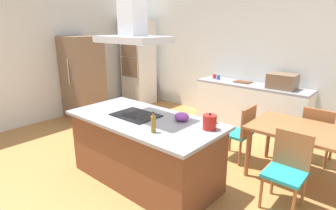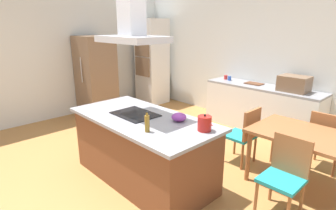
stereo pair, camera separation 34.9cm
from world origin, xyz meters
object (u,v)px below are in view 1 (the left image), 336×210
object	(u,v)px
dining_table	(306,135)
refrigerator	(83,78)
mixing_bowl	(182,117)
coffee_mug_blue	(218,77)
olive_oil_bottle	(153,124)
wall_oven_stack	(138,62)
cooktop	(136,115)
tea_kettle	(210,122)
coffee_mug_red	(214,76)
cutting_board	(243,82)
chair_at_left_end	(241,130)
chair_facing_back_wall	(318,132)
range_hood	(132,21)
countertop_microwave	(282,81)
chair_facing_island	(288,165)

from	to	relation	value
dining_table	refrigerator	bearing A→B (deg)	-175.52
mixing_bowl	coffee_mug_blue	size ratio (longest dim) A/B	2.10
olive_oil_bottle	wall_oven_stack	bearing A→B (deg)	138.83
cooktop	coffee_mug_blue	world-z (taller)	coffee_mug_blue
tea_kettle	coffee_mug_blue	size ratio (longest dim) A/B	2.35
coffee_mug_red	cutting_board	xyz separation A→B (m)	(0.69, 0.01, -0.04)
refrigerator	chair_at_left_end	world-z (taller)	refrigerator
coffee_mug_red	chair_facing_back_wall	bearing A→B (deg)	-20.49
coffee_mug_red	chair_facing_back_wall	world-z (taller)	coffee_mug_red
wall_oven_stack	refrigerator	size ratio (longest dim) A/B	1.21
range_hood	dining_table	bearing A→B (deg)	37.59
coffee_mug_blue	refrigerator	bearing A→B (deg)	-141.70
cooktop	dining_table	distance (m)	2.27
mixing_bowl	cooktop	bearing A→B (deg)	-157.27
chair_facing_back_wall	mixing_bowl	bearing A→B (deg)	-123.79
chair_facing_back_wall	cooktop	bearing A→B (deg)	-131.20
countertop_microwave	dining_table	bearing A→B (deg)	-59.92
refrigerator	coffee_mug_red	bearing A→B (deg)	40.37
coffee_mug_red	tea_kettle	bearing A→B (deg)	-59.48
tea_kettle	olive_oil_bottle	size ratio (longest dim) A/B	0.87
refrigerator	dining_table	bearing A→B (deg)	4.48
tea_kettle	cutting_board	bearing A→B (deg)	108.50
cutting_board	chair_facing_back_wall	distance (m)	1.94
olive_oil_bottle	mixing_bowl	world-z (taller)	olive_oil_bottle
countertop_microwave	coffee_mug_blue	world-z (taller)	countertop_microwave
chair_at_left_end	coffee_mug_blue	bearing A→B (deg)	131.30
mixing_bowl	coffee_mug_blue	bearing A→B (deg)	111.53
mixing_bowl	refrigerator	xyz separation A→B (m)	(-3.41, 0.77, -0.04)
cooktop	range_hood	size ratio (longest dim) A/B	0.67
tea_kettle	wall_oven_stack	xyz separation A→B (m)	(-3.76, 2.42, 0.11)
cooktop	cutting_board	distance (m)	2.93
wall_oven_stack	range_hood	world-z (taller)	range_hood
mixing_bowl	refrigerator	size ratio (longest dim) A/B	0.10
chair_facing_island	tea_kettle	bearing A→B (deg)	-147.95
coffee_mug_red	mixing_bowl	bearing A→B (deg)	-66.49
wall_oven_stack	range_hood	size ratio (longest dim) A/B	2.44
cutting_board	refrigerator	world-z (taller)	refrigerator
coffee_mug_red	range_hood	bearing A→B (deg)	-78.76
dining_table	cutting_board	bearing A→B (deg)	137.21
cooktop	countertop_microwave	distance (m)	3.02
refrigerator	chair_facing_island	distance (m)	4.64
tea_kettle	coffee_mug_blue	xyz separation A→B (m)	(-1.47, 2.66, -0.04)
coffee_mug_blue	tea_kettle	bearing A→B (deg)	-61.12
olive_oil_bottle	coffee_mug_red	world-z (taller)	olive_oil_bottle
wall_oven_stack	dining_table	xyz separation A→B (m)	(4.53, -1.27, -0.43)
coffee_mug_red	wall_oven_stack	size ratio (longest dim) A/B	0.04
coffee_mug_blue	chair_facing_back_wall	distance (m)	2.44
chair_facing_back_wall	range_hood	world-z (taller)	range_hood
wall_oven_stack	refrigerator	xyz separation A→B (m)	(-0.08, -1.63, -0.19)
tea_kettle	chair_facing_island	bearing A→B (deg)	32.05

